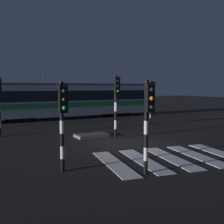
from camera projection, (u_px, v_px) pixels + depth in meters
ground_plane at (126, 143)px, 14.15m from camera, size 120.00×120.00×0.00m
rail_near at (57, 120)px, 24.06m from camera, size 80.00×0.12×0.03m
rail_far at (53, 118)px, 25.31m from camera, size 80.00×0.12×0.03m
crosswalk_zebra at (171, 158)px, 11.11m from camera, size 6.22×4.66×0.02m
traffic_island at (92, 135)px, 15.86m from camera, size 1.90×1.05×0.18m
traffic_light_median_centre at (116, 97)px, 15.31m from camera, size 0.36×0.42×3.56m
traffic_light_kerb_mid_left at (148, 113)px, 8.85m from camera, size 0.36×0.42×3.14m
traffic_light_corner_far_right at (151, 95)px, 21.02m from camera, size 0.36×0.42×3.43m
traffic_light_corner_near_left at (63, 113)px, 9.12m from camera, size 0.36×0.42×3.10m
tram at (72, 100)px, 25.34m from camera, size 17.31×2.58×4.15m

